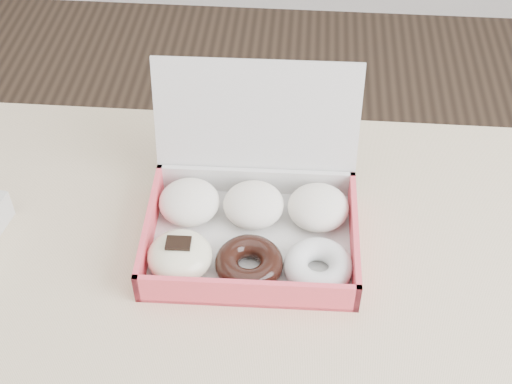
{
  "coord_description": "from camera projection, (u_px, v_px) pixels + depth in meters",
  "views": [
    {
      "loc": [
        0.26,
        -0.48,
        1.46
      ],
      "look_at": [
        0.21,
        0.15,
        0.83
      ],
      "focal_mm": 50.0,
      "sensor_mm": 36.0,
      "label": 1
    }
  ],
  "objects": [
    {
      "name": "table",
      "position": [
        80.0,
        353.0,
        0.91
      ],
      "size": [
        1.2,
        0.8,
        0.75
      ],
      "color": "tan",
      "rests_on": "ground"
    },
    {
      "name": "donut_box",
      "position": [
        250.0,
        220.0,
        0.92
      ],
      "size": [
        0.28,
        0.24,
        0.2
      ],
      "rotation": [
        0.0,
        0.0,
        0.02
      ],
      "color": "silver",
      "rests_on": "table"
    }
  ]
}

